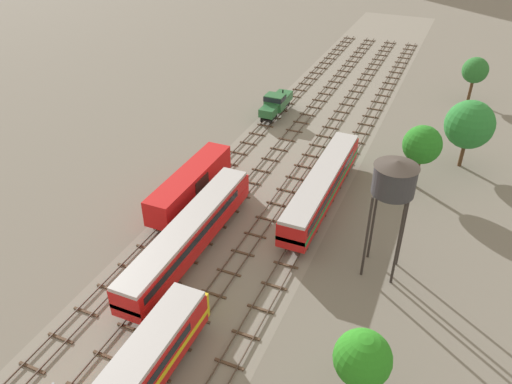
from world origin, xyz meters
name	(u,v)px	position (x,y,z in m)	size (l,w,h in m)	color
ground_plane	(270,185)	(0.00, 56.00, 0.00)	(480.00, 480.00, 0.00)	slate
ballast_bed	(270,185)	(0.00, 56.00, 0.00)	(17.16, 176.00, 0.01)	gray
track_far_left	(223,169)	(-6.58, 57.00, 0.14)	(2.40, 126.00, 0.29)	#47382D
track_left	(256,176)	(-2.19, 57.00, 0.14)	(2.40, 126.00, 0.29)	#47382D
track_centre_left	(291,184)	(2.19, 57.00, 0.14)	(2.40, 126.00, 0.29)	#47382D
track_centre	(327,192)	(6.58, 57.00, 0.14)	(2.40, 126.00, 0.29)	#47382D
diesel_railcar_left_near	(189,234)	(-2.19, 41.31, 2.60)	(2.96, 20.50, 3.80)	red
freight_boxcar_far_left_mid	(191,183)	(-6.58, 49.30, 2.45)	(2.87, 14.00, 3.60)	red
diesel_railcar_centre_midfar	(322,184)	(6.58, 54.43, 2.60)	(2.96, 20.50, 3.80)	red
shunter_loco_far_left_far	(276,103)	(-6.58, 74.53, 2.01)	(2.74, 8.46, 3.10)	#286638
water_tower	(395,180)	(14.59, 46.44, 9.61)	(3.71, 3.71, 11.38)	#2D2826
lineside_tree_0	(469,125)	(19.85, 69.50, 5.55)	(5.77, 5.77, 8.45)	#4C331E
lineside_tree_1	(475,70)	(19.47, 91.84, 4.96)	(3.95, 3.95, 6.98)	#4C331E
lineside_tree_2	(363,359)	(15.86, 32.29, 4.38)	(3.85, 3.85, 6.32)	#4C331E
lineside_tree_4	(422,145)	(15.41, 62.40, 5.34)	(4.31, 4.31, 7.53)	#4C331E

